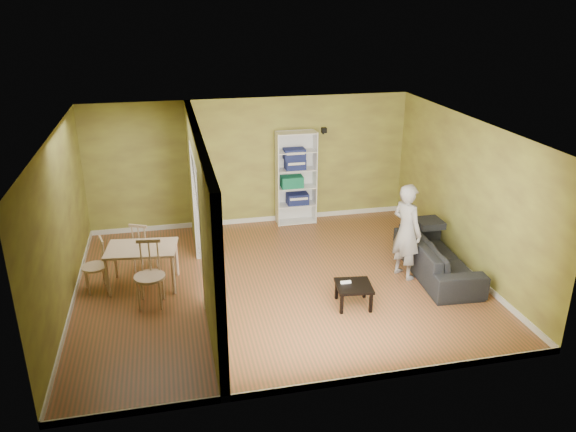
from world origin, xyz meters
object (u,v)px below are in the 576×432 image
object	(u,v)px
sofa	(438,252)
bookshelf	(295,178)
coffee_table	(354,288)
chair_near	(149,275)
chair_far	(144,245)
person	(407,223)
dining_table	(142,252)
chair_left	(94,265)

from	to	relation	value
sofa	bookshelf	bearing A→B (deg)	36.37
coffee_table	chair_near	bearing A→B (deg)	167.21
sofa	chair_far	distance (m)	5.01
person	coffee_table	xyz separation A→B (m)	(-1.15, -0.75, -0.66)
dining_table	chair_far	distance (m)	0.62
bookshelf	dining_table	xyz separation A→B (m)	(-3.05, -2.21, -0.35)
sofa	coffee_table	bearing A→B (deg)	116.27
chair_near	chair_far	size ratio (longest dim) A/B	1.14
sofa	chair_near	bearing A→B (deg)	94.21
sofa	person	size ratio (longest dim) A/B	1.12
dining_table	bookshelf	bearing A→B (deg)	35.91
sofa	chair_far	xyz separation A→B (m)	(-4.85, 1.24, 0.04)
bookshelf	coffee_table	xyz separation A→B (m)	(0.08, -3.56, -0.66)
coffee_table	dining_table	distance (m)	3.43
person	bookshelf	world-z (taller)	bookshelf
sofa	chair_near	xyz separation A→B (m)	(-4.75, -0.03, 0.10)
coffee_table	chair_near	size ratio (longest dim) A/B	0.52
person	sofa	bearing A→B (deg)	-115.11
sofa	bookshelf	world-z (taller)	bookshelf
sofa	chair_far	size ratio (longest dim) A/B	2.38
chair_left	chair_far	distance (m)	0.97
sofa	dining_table	size ratio (longest dim) A/B	1.95
dining_table	chair_near	size ratio (longest dim) A/B	1.07
person	bookshelf	xyz separation A→B (m)	(-1.23, 2.80, 0.01)
person	coffee_table	world-z (taller)	person
sofa	dining_table	xyz separation A→B (m)	(-4.87, 0.63, 0.20)
person	dining_table	world-z (taller)	person
bookshelf	chair_far	bearing A→B (deg)	-152.11
coffee_table	chair_far	size ratio (longest dim) A/B	0.59
bookshelf	dining_table	bearing A→B (deg)	-144.09
bookshelf	dining_table	size ratio (longest dim) A/B	1.75
bookshelf	coffee_table	bearing A→B (deg)	-88.68
sofa	chair_left	xyz separation A→B (m)	(-5.62, 0.65, 0.03)
person	chair_far	bearing A→B (deg)	53.47
coffee_table	chair_left	size ratio (longest dim) A/B	0.60
person	dining_table	size ratio (longest dim) A/B	1.74
bookshelf	chair_far	distance (m)	3.48
dining_table	chair_left	bearing A→B (deg)	178.99
sofa	chair_far	world-z (taller)	chair_far
chair_left	chair_far	xyz separation A→B (m)	(0.77, 0.59, 0.01)
dining_table	chair_left	size ratio (longest dim) A/B	1.25
bookshelf	chair_near	size ratio (longest dim) A/B	1.88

